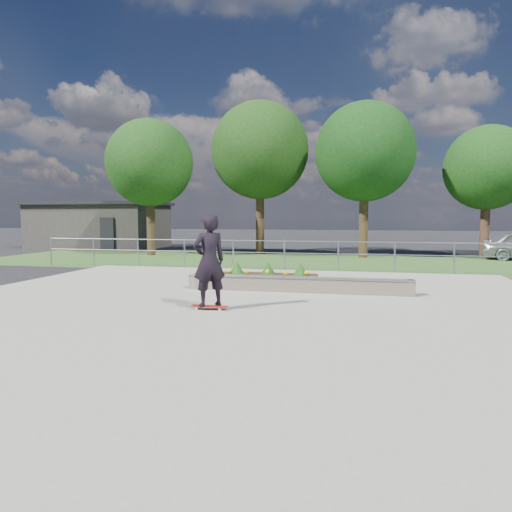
{
  "coord_description": "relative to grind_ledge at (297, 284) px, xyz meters",
  "views": [
    {
      "loc": [
        2.58,
        -9.48,
        2.08
      ],
      "look_at": [
        0.2,
        1.5,
        1.1
      ],
      "focal_mm": 32.0,
      "sensor_mm": 36.0,
      "label": 1
    }
  ],
  "objects": [
    {
      "name": "planter_bed",
      "position": [
        -1.11,
        1.47,
        -0.02
      ],
      "size": [
        3.0,
        1.2,
        0.61
      ],
      "color": "black",
      "rests_on": "concrete_slab"
    },
    {
      "name": "skateboarder",
      "position": [
        -1.57,
        -2.74,
        0.87
      ],
      "size": [
        0.86,
        0.82,
        2.07
      ],
      "color": "silver",
      "rests_on": "concrete_slab"
    },
    {
      "name": "grass_verge",
      "position": [
        -1.1,
        8.42,
        -0.25
      ],
      "size": [
        30.0,
        8.0,
        0.02
      ],
      "primitive_type": "cube",
      "color": "#2E5020",
      "rests_on": "ground"
    },
    {
      "name": "tree_far_left",
      "position": [
        -9.1,
        10.42,
        4.59
      ],
      "size": [
        4.55,
        4.55,
        7.15
      ],
      "color": "#302113",
      "rests_on": "ground"
    },
    {
      "name": "tree_far_right",
      "position": [
        7.9,
        12.92,
        4.21
      ],
      "size": [
        4.2,
        4.2,
        6.6
      ],
      "color": "#372016",
      "rests_on": "ground"
    },
    {
      "name": "ground",
      "position": [
        -1.1,
        -2.58,
        -0.26
      ],
      "size": [
        120.0,
        120.0,
        0.0
      ],
      "primitive_type": "plane",
      "color": "black",
      "rests_on": "ground"
    },
    {
      "name": "tree_mid_right",
      "position": [
        1.9,
        11.42,
        4.97
      ],
      "size": [
        4.9,
        4.9,
        7.7
      ],
      "color": "#312213",
      "rests_on": "ground"
    },
    {
      "name": "tree_mid_left",
      "position": [
        -3.6,
        12.42,
        5.34
      ],
      "size": [
        5.25,
        5.25,
        8.25
      ],
      "color": "#301E13",
      "rests_on": "ground"
    },
    {
      "name": "building",
      "position": [
        -15.09,
        15.41,
        1.25
      ],
      "size": [
        8.4,
        5.4,
        3.0
      ],
      "color": "#2D2B28",
      "rests_on": "ground"
    },
    {
      "name": "concrete_slab",
      "position": [
        -1.1,
        -2.58,
        -0.23
      ],
      "size": [
        15.0,
        15.0,
        0.06
      ],
      "primitive_type": "cube",
      "color": "gray",
      "rests_on": "ground"
    },
    {
      "name": "fence",
      "position": [
        -1.1,
        4.92,
        0.51
      ],
      "size": [
        20.06,
        0.06,
        1.2
      ],
      "color": "#96999E",
      "rests_on": "ground"
    },
    {
      "name": "grind_ledge",
      "position": [
        0.0,
        0.0,
        0.0
      ],
      "size": [
        6.0,
        0.44,
        0.43
      ],
      "color": "brown",
      "rests_on": "concrete_slab"
    }
  ]
}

